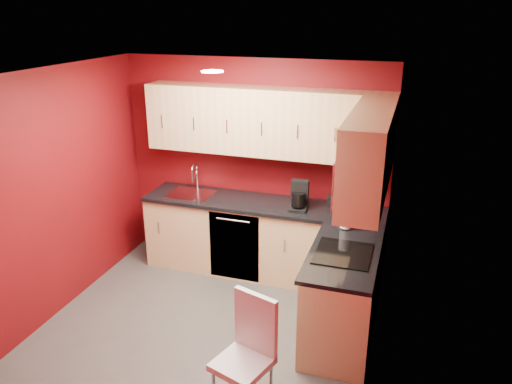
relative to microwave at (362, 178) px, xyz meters
The scene contains 21 objects.
floor 2.18m from the microwave, behind, with size 3.20×3.20×0.00m, color #44423F.
ceiling 1.64m from the microwave, behind, with size 3.20×3.20×0.00m, color white.
wall_back 1.95m from the microwave, 136.99° to the left, with size 3.20×3.20×0.00m, color #60090D.
wall_front 2.24m from the microwave, 129.35° to the right, with size 3.20×3.20×0.00m, color #60090D.
wall_left 3.03m from the microwave, behind, with size 3.00×3.00×0.00m, color #60090D.
wall_right 0.50m from the microwave, 44.09° to the right, with size 3.00×3.00×0.00m, color #60090D.
base_cabinets_back 1.98m from the microwave, 140.04° to the left, with size 2.80×0.60×0.87m, color tan.
base_cabinets_right 1.23m from the microwave, 151.81° to the left, with size 0.60×1.30×0.87m, color tan.
countertop_back 1.73m from the microwave, 140.47° to the left, with size 2.80×0.63×0.04m, color black.
countertop_right 0.78m from the microwave, 162.04° to the left, with size 0.63×1.27×0.04m, color black.
upper_cabinets_back 1.65m from the microwave, 136.69° to the left, with size 2.80×0.35×0.75m, color tan.
upper_cabinets_right 0.33m from the microwave, 82.65° to the left, with size 0.35×1.55×0.75m.
microwave is the anchor object (origin of this frame).
cooktop 0.75m from the microwave, behind, with size 0.50×0.55×0.01m, color black.
sink 2.43m from the microwave, 154.40° to the left, with size 0.52×0.42×0.35m.
dishwasher_front 2.02m from the microwave, 153.81° to the left, with size 0.60×0.02×0.82m, color black.
downlight 1.62m from the microwave, behind, with size 0.20×0.20×0.01m, color white.
coffee_maker 1.32m from the microwave, 129.38° to the left, with size 0.19×0.26×0.32m, color black, non-canonical shape.
napkin_holder 1.37m from the microwave, 109.83° to the left, with size 0.12×0.12×0.13m, color black, non-canonical shape.
paper_towel 0.86m from the microwave, 107.13° to the left, with size 0.15×0.15×0.26m, color white, non-canonical shape.
dining_chair 1.78m from the microwave, 121.40° to the right, with size 0.39×0.41×0.96m, color silver, non-canonical shape.
Camera 1 is at (1.77, -3.91, 3.03)m, focal length 35.00 mm.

